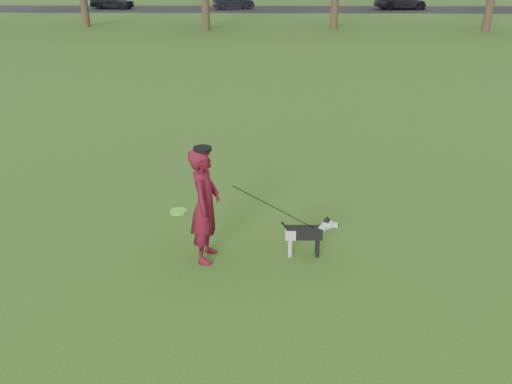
{
  "coord_description": "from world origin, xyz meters",
  "views": [
    {
      "loc": [
        -0.12,
        -6.8,
        3.97
      ],
      "look_at": [
        -0.28,
        -0.33,
        0.95
      ],
      "focal_mm": 35.0,
      "sensor_mm": 36.0,
      "label": 1
    }
  ],
  "objects_px": {
    "man": "(205,205)",
    "car_left": "(112,1)",
    "dog": "(309,232)",
    "car_right": "(400,1)",
    "car_mid": "(233,2)"
  },
  "relations": [
    {
      "from": "car_left",
      "to": "car_mid",
      "type": "distance_m",
      "value": 10.74
    },
    {
      "from": "dog",
      "to": "car_right",
      "type": "height_order",
      "value": "car_right"
    },
    {
      "from": "man",
      "to": "car_left",
      "type": "xyz_separation_m",
      "value": [
        -13.02,
        40.59,
        -0.19
      ]
    },
    {
      "from": "car_mid",
      "to": "car_right",
      "type": "distance_m",
      "value": 14.65
    },
    {
      "from": "man",
      "to": "dog",
      "type": "distance_m",
      "value": 1.55
    },
    {
      "from": "man",
      "to": "car_left",
      "type": "bearing_deg",
      "value": 23.24
    },
    {
      "from": "car_right",
      "to": "dog",
      "type": "bearing_deg",
      "value": 158.55
    },
    {
      "from": "dog",
      "to": "car_mid",
      "type": "relative_size",
      "value": 0.23
    },
    {
      "from": "man",
      "to": "dog",
      "type": "bearing_deg",
      "value": -80.19
    },
    {
      "from": "dog",
      "to": "man",
      "type": "bearing_deg",
      "value": -175.64
    },
    {
      "from": "dog",
      "to": "car_left",
      "type": "relative_size",
      "value": 0.22
    },
    {
      "from": "dog",
      "to": "car_left",
      "type": "distance_m",
      "value": 42.99
    },
    {
      "from": "dog",
      "to": "car_left",
      "type": "height_order",
      "value": "car_left"
    },
    {
      "from": "man",
      "to": "car_mid",
      "type": "distance_m",
      "value": 40.65
    },
    {
      "from": "dog",
      "to": "car_mid",
      "type": "bearing_deg",
      "value": 95.3
    }
  ]
}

